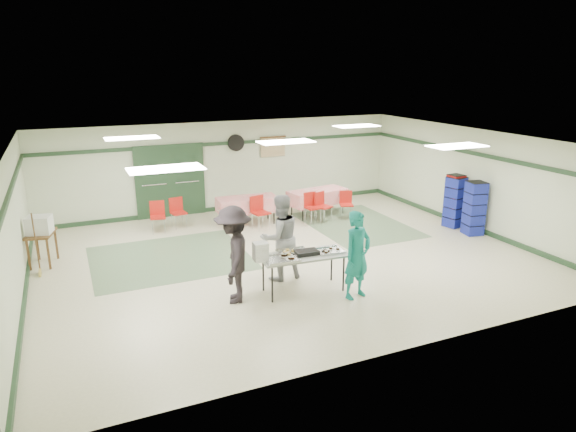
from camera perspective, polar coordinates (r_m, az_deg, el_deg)
name	(u,v)px	position (r m, az deg, el deg)	size (l,w,h in m)	color
floor	(286,256)	(12.01, -0.22, -4.51)	(11.00, 11.00, 0.00)	beige
ceiling	(286,141)	(11.33, -0.24, 8.35)	(11.00, 11.00, 0.00)	white
wall_back	(227,166)	(15.72, -6.85, 5.52)	(11.00, 11.00, 0.00)	beige
wall_front	(407,270)	(7.89, 13.05, -5.91)	(11.00, 11.00, 0.00)	beige
wall_left	(13,231)	(10.74, -28.23, -1.48)	(9.00, 9.00, 0.00)	beige
wall_right	(474,180)	(14.63, 19.96, 3.83)	(9.00, 9.00, 0.00)	beige
trim_back	(226,143)	(15.58, -6.90, 8.03)	(11.00, 0.06, 0.10)	#203B23
baseboard_back	(228,207)	(15.99, -6.66, 0.96)	(11.00, 0.06, 0.12)	#203B23
trim_left	(9,194)	(10.57, -28.57, 2.15)	(9.00, 0.06, 0.10)	#203B23
baseboard_left	(25,295)	(11.16, -27.18, -7.79)	(9.00, 0.06, 0.12)	#203B23
trim_right	(476,154)	(14.49, 20.14, 6.52)	(9.00, 0.06, 0.10)	#203B23
baseboard_right	(468,226)	(14.93, 19.40, -1.01)	(9.00, 0.06, 0.12)	#203B23
green_patch_a	(170,258)	(12.23, -12.98, -4.55)	(3.50, 3.00, 0.01)	#617F5C
green_patch_b	(356,224)	(14.50, 7.56, -0.93)	(2.50, 3.50, 0.01)	#617F5C
double_door_left	(154,183)	(15.25, -14.67, 3.60)	(0.90, 0.06, 2.10)	gray
double_door_right	(187,180)	(15.42, -11.19, 3.97)	(0.90, 0.06, 2.10)	gray
door_frame	(170,181)	(15.30, -12.93, 3.77)	(2.00, 0.03, 2.15)	#203B23
wall_fan	(236,143)	(15.64, -5.81, 8.10)	(0.50, 0.50, 0.10)	black
scroll_banner	(273,147)	(16.08, -1.69, 7.68)	(0.80, 0.02, 0.60)	tan
serving_table	(304,257)	(9.99, 1.73, -4.58)	(1.75, 0.80, 0.76)	#B2B2AD
sheet_tray_right	(330,251)	(10.16, 4.64, -3.89)	(0.53, 0.40, 0.02)	silver
sheet_tray_mid	(294,253)	(10.04, 0.67, -4.09)	(0.60, 0.45, 0.02)	silver
sheet_tray_left	(281,259)	(9.70, -0.74, -4.84)	(0.62, 0.47, 0.02)	silver
baking_pan	(307,252)	(9.98, 2.08, -4.06)	(0.45, 0.28, 0.08)	black
foam_box_stack	(261,252)	(9.62, -3.07, -3.97)	(0.26, 0.24, 0.36)	white
volunteer_teal	(357,255)	(9.78, 7.70, -4.31)	(0.62, 0.41, 1.71)	#12827B
volunteer_grey	(280,237)	(10.51, -0.89, -2.40)	(0.88, 0.68, 1.80)	#98989D
volunteer_dark	(234,255)	(9.56, -6.07, -4.30)	(1.19, 0.69, 1.85)	black
dining_table_a	(318,196)	(15.19, 3.31, 2.20)	(1.84, 1.03, 0.77)	red
dining_table_b	(247,204)	(14.34, -4.55, 1.33)	(1.70, 0.84, 0.77)	red
chair_a	(322,203)	(14.64, 3.77, 1.40)	(0.50, 0.50, 0.83)	#B7260E
chair_b	(311,204)	(14.50, 2.62, 1.33)	(0.44, 0.44, 0.85)	#B7260E
chair_c	(346,202)	(15.01, 6.47, 1.60)	(0.47, 0.47, 0.79)	#B7260E
chair_d	(259,209)	(13.88, -3.27, 0.79)	(0.51, 0.51, 0.91)	#B7260E
chair_loose_a	(177,209)	(14.34, -12.19, 0.72)	(0.44, 0.44, 0.82)	#B7260E
chair_loose_b	(158,213)	(14.05, -14.29, 0.29)	(0.44, 0.44, 0.83)	#B7260E
crate_stack_blue_a	(455,202)	(14.73, 18.03, 1.49)	(0.43, 0.43, 1.40)	#19299B
crate_stack_red	(454,201)	(14.74, 17.98, 1.61)	(0.37, 0.37, 1.46)	maroon
crate_stack_blue_b	(474,208)	(14.20, 20.01, 0.80)	(0.44, 0.44, 1.42)	#19299B
printer_table	(41,238)	(12.59, -25.74, -2.20)	(0.69, 0.89, 0.74)	brown
office_printer	(39,225)	(12.46, -25.92, -0.88)	(0.49, 0.43, 0.39)	silver
broom	(36,243)	(11.99, -26.22, -2.71)	(0.03, 0.03, 1.37)	brown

